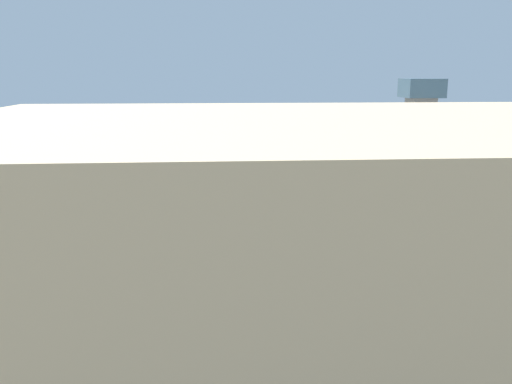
% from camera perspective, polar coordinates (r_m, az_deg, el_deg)
% --- Properties ---
extents(ground_plane, '(400.00, 400.00, 0.00)m').
position_cam_1_polar(ground_plane, '(61.64, 6.24, -2.14)').
color(ground_plane, '#756B5B').
extents(track_bed_0, '(140.00, 2.80, 0.12)m').
position_cam_1_polar(track_bed_0, '(73.62, 4.45, 0.30)').
color(track_bed_0, '#4C443D').
rests_on(track_bed_0, ground_plane).
extents(track_bed_1, '(140.00, 2.80, 0.12)m').
position_cam_1_polar(track_bed_1, '(68.80, 5.10, -0.55)').
color(track_bed_1, '#4C443D').
rests_on(track_bed_1, ground_plane).
extents(track_bed_2, '(140.00, 2.80, 0.12)m').
position_cam_1_polar(track_bed_2, '(64.00, 5.83, -1.54)').
color(track_bed_2, '#4C443D').
rests_on(track_bed_2, ground_plane).
extents(track_bed_3, '(140.00, 2.80, 0.12)m').
position_cam_1_polar(track_bed_3, '(59.25, 6.69, -2.68)').
color(track_bed_3, '#3D3833').
rests_on(track_bed_3, ground_plane).
extents(track_bed_4, '(140.00, 2.80, 0.12)m').
position_cam_1_polar(track_bed_4, '(54.53, 7.70, -4.02)').
color(track_bed_4, '#3D3833').
rests_on(track_bed_4, ground_plane).
extents(track_bed_5, '(140.00, 2.80, 0.12)m').
position_cam_1_polar(track_bed_5, '(49.87, 8.90, -5.62)').
color(track_bed_5, '#4C443D').
rests_on(track_bed_5, ground_plane).
extents(train_on_track_4, '(10.00, 3.00, 5.00)m').
position_cam_1_polar(train_on_track_4, '(52.91, -0.40, -2.06)').
color(train_on_track_4, gold).
rests_on(train_on_track_4, ground_plane).
extents(train_on_track_0, '(47.20, 3.00, 5.00)m').
position_cam_1_polar(train_on_track_0, '(72.44, -8.64, 2.07)').
color(train_on_track_0, '#A8AAB2').
rests_on(train_on_track_0, ground_plane).
extents(train_on_track_1, '(119.80, 3.06, 3.80)m').
position_cam_1_polar(train_on_track_1, '(68.42, 5.27, 1.04)').
color(train_on_track_1, '#B7BABF').
rests_on(train_on_track_1, ground_plane).
extents(train_on_track_5, '(95.60, 3.06, 5.00)m').
position_cam_1_polar(train_on_track_5, '(49.09, 8.67, -2.80)').
color(train_on_track_5, '#A8AAB2').
rests_on(train_on_track_5, ground_plane).
extents(signal_gantry, '(0.70, 30.00, 8.80)m').
position_cam_1_polar(signal_gantry, '(60.30, -15.79, 4.46)').
color(signal_gantry, '#4C4742').
rests_on(signal_gantry, ground_plane).
extents(control_tower, '(6.00, 6.00, 14.28)m').
position_cam_1_polar(control_tower, '(94.64, 16.56, 7.53)').
color(control_tower, gray).
rests_on(control_tower, ground_plane).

